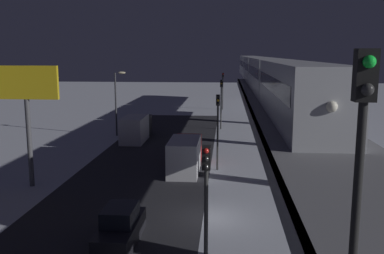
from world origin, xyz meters
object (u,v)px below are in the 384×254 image
Objects in this scene: traffic_light_far at (221,97)px; traffic_light_near at (206,203)px; sedan_black at (120,228)px; delivery_van at (136,128)px; traffic_light_mid at (218,121)px; traffic_light_distant at (223,86)px; commercial_billboard at (26,95)px; rail_signal at (362,123)px; box_truck at (185,154)px; subway_train at (260,71)px.

traffic_light_near is at bearing 90.00° from traffic_light_far.
delivery_van is at bearing 100.29° from sedan_black.
traffic_light_mid is 1.00× the size of traffic_light_distant.
traffic_light_near is at bearing 90.00° from traffic_light_distant.
traffic_light_near reaches higher than delivery_van.
delivery_van is 1.16× the size of traffic_light_distant.
traffic_light_mid reaches higher than sedan_black.
traffic_light_distant is at bearing -90.00° from traffic_light_mid.
traffic_light_far is at bearing -118.46° from commercial_billboard.
rail_signal reaches higher than box_truck.
traffic_light_near is (-4.70, 5.18, 3.40)m from sedan_black.
subway_train is 8.32× the size of commercial_billboard.
traffic_light_far is 0.72× the size of commercial_billboard.
traffic_light_mid is at bearing -90.00° from traffic_light_near.
traffic_light_distant is (-2.70, -39.53, 2.85)m from box_truck.
box_truck is 1.16× the size of traffic_light_near.
traffic_light_near is at bearing 134.03° from commercial_billboard.
traffic_light_far is 19.69m from traffic_light_distant.
traffic_light_mid is at bearing -176.69° from box_truck.
subway_train is 35.27m from sedan_black.
traffic_light_far is (0.00, -39.38, 0.00)m from traffic_light_near.
box_truck is 13.87m from delivery_van.
commercial_billboard is (13.68, 5.54, 2.63)m from traffic_light_mid.
subway_train reaches higher than traffic_light_near.
subway_train is 5.98m from traffic_light_far.
delivery_van is 33.14m from traffic_light_near.
subway_train is at bearing -92.15° from rail_signal.
commercial_billboard is (18.48, 24.31, -0.80)m from subway_train.
traffic_light_near is 0.72× the size of commercial_billboard.
subway_train is at bearing 169.15° from traffic_light_far.
sedan_black is at bearing 74.06° from subway_train.
sedan_black is at bearing 82.17° from traffic_light_far.
traffic_light_near is at bearing 90.00° from traffic_light_mid.
traffic_light_far is (-4.70, -34.19, 3.40)m from sedan_black.
rail_signal is 0.62× the size of traffic_light_near.
traffic_light_distant is at bearing -90.00° from traffic_light_far.
traffic_light_far is (-9.50, -7.76, 2.85)m from delivery_van.
traffic_light_far is at bearing -140.76° from delivery_van.
box_truck is at bearing 68.37° from subway_train.
subway_train is 10.01× the size of delivery_van.
commercial_billboard is (8.98, -8.97, 6.03)m from sedan_black.
subway_train reaches higher than traffic_light_distant.
subway_train is 21.30m from box_truck.
delivery_van is at bearing -72.33° from rail_signal.
traffic_light_far and traffic_light_distant have the same top height.
traffic_light_near is (-2.70, 19.53, 2.85)m from box_truck.
delivery_van is 1.16× the size of traffic_light_mid.
subway_train is 19.67m from traffic_light_mid.
box_truck is at bearing -78.10° from rail_signal.
traffic_light_mid is (4.80, 18.77, -3.43)m from subway_train.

